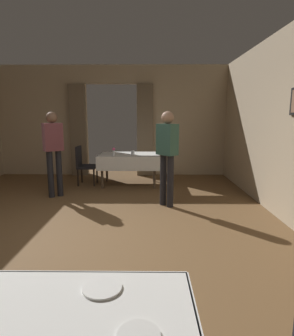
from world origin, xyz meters
TOP-DOWN VIEW (x-y plane):
  - ground at (0.00, 0.00)m, footprint 10.08×10.08m
  - wall_back at (0.00, 4.18)m, footprint 6.40×0.27m
  - dining_table_mid at (0.56, 2.91)m, footprint 1.43×0.96m
  - chair_mid_left at (-0.54, 2.94)m, footprint 0.44×0.44m
  - plate_near_a at (1.02, -2.78)m, footprint 0.18×0.18m
  - plate_near_b at (0.81, -2.46)m, footprint 0.21×0.21m
  - flower_vase_mid at (0.23, 2.67)m, footprint 0.07×0.07m
  - glass_mid_b at (0.65, 2.81)m, footprint 0.08×0.08m
  - person_waiter_by_doorway at (-0.88, 1.86)m, footprint 0.42×0.39m
  - person_diner_standing_aside at (1.37, 1.27)m, footprint 0.40×0.41m

SIDE VIEW (x-z plane):
  - ground at x=0.00m, z-range 0.00..0.00m
  - chair_mid_left at x=-0.54m, z-range 0.05..0.98m
  - dining_table_mid at x=0.56m, z-range 0.27..1.02m
  - plate_near_a at x=1.02m, z-range 0.75..0.76m
  - plate_near_b at x=0.81m, z-range 0.75..0.76m
  - glass_mid_b at x=0.65m, z-range 0.75..0.84m
  - flower_vase_mid at x=0.23m, z-range 0.76..0.93m
  - person_waiter_by_doorway at x=-0.88m, z-range 0.16..1.88m
  - person_diner_standing_aside at x=1.37m, z-range 0.16..1.88m
  - wall_back at x=0.00m, z-range 0.01..3.01m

